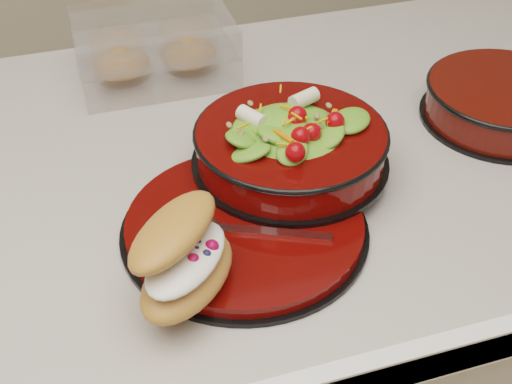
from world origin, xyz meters
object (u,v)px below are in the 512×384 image
object	(u,v)px
dinner_plate	(246,226)
extra_bowl	(504,100)
island_counter	(245,366)
croissant	(185,257)
fork	(250,230)
pastry_box	(154,49)
salad_bowl	(291,139)

from	to	relation	value
dinner_plate	extra_bowl	distance (m)	0.43
island_counter	croissant	xyz separation A→B (m)	(-0.13, -0.23, 0.51)
croissant	fork	size ratio (longest dim) A/B	1.02
fork	extra_bowl	world-z (taller)	extra_bowl
fork	pastry_box	size ratio (longest dim) A/B	0.70
salad_bowl	fork	size ratio (longest dim) A/B	1.53
extra_bowl	island_counter	bearing A→B (deg)	175.81
dinner_plate	island_counter	bearing A→B (deg)	74.93
island_counter	croissant	size ratio (longest dim) A/B	7.56
pastry_box	dinner_plate	bearing A→B (deg)	-86.13
island_counter	fork	world-z (taller)	fork
dinner_plate	fork	world-z (taller)	fork
salad_bowl	extra_bowl	bearing A→B (deg)	6.22
salad_bowl	fork	distance (m)	0.14
croissant	pastry_box	world-z (taller)	croissant
pastry_box	extra_bowl	distance (m)	0.51
salad_bowl	extra_bowl	world-z (taller)	salad_bowl
fork	pastry_box	xyz separation A→B (m)	(-0.02, 0.41, 0.02)
salad_bowl	croissant	distance (m)	0.24
island_counter	pastry_box	xyz separation A→B (m)	(-0.06, 0.24, 0.49)
salad_bowl	pastry_box	bearing A→B (deg)	109.69
croissant	pastry_box	distance (m)	0.47
island_counter	extra_bowl	distance (m)	0.60
croissant	extra_bowl	distance (m)	0.54
dinner_plate	pastry_box	world-z (taller)	pastry_box
fork	pastry_box	distance (m)	0.41
dinner_plate	fork	distance (m)	0.02
dinner_plate	extra_bowl	xyz separation A→B (m)	(0.41, 0.12, 0.02)
fork	croissant	bearing A→B (deg)	149.35
fork	island_counter	bearing A→B (deg)	11.49
island_counter	dinner_plate	distance (m)	0.48
fork	salad_bowl	bearing A→B (deg)	-13.52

